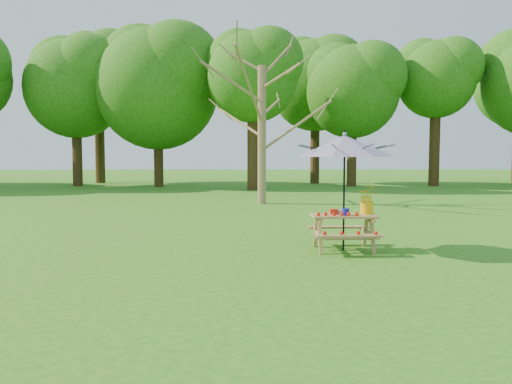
{
  "coord_description": "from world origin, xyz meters",
  "views": [
    {
      "loc": [
        2.21,
        -5.81,
        1.77
      ],
      "look_at": [
        2.5,
        3.39,
        1.1
      ],
      "focal_mm": 35.0,
      "sensor_mm": 36.0,
      "label": 1
    }
  ],
  "objects_px": {
    "bare_tree": "(262,8)",
    "patio_umbrella": "(345,146)",
    "picnic_table": "(343,233)",
    "flower_bucket": "(367,199)"
  },
  "relations": [
    {
      "from": "picnic_table",
      "to": "bare_tree",
      "type": "bearing_deg",
      "value": 97.05
    },
    {
      "from": "bare_tree",
      "to": "patio_umbrella",
      "type": "height_order",
      "value": "bare_tree"
    },
    {
      "from": "bare_tree",
      "to": "flower_bucket",
      "type": "height_order",
      "value": "bare_tree"
    },
    {
      "from": "flower_bucket",
      "to": "patio_umbrella",
      "type": "bearing_deg",
      "value": -165.74
    },
    {
      "from": "patio_umbrella",
      "to": "flower_bucket",
      "type": "xyz_separation_m",
      "value": [
        0.46,
        0.12,
        -0.99
      ]
    },
    {
      "from": "picnic_table",
      "to": "flower_bucket",
      "type": "xyz_separation_m",
      "value": [
        0.46,
        0.12,
        0.63
      ]
    },
    {
      "from": "picnic_table",
      "to": "flower_bucket",
      "type": "distance_m",
      "value": 0.79
    },
    {
      "from": "flower_bucket",
      "to": "picnic_table",
      "type": "bearing_deg",
      "value": -165.49
    },
    {
      "from": "bare_tree",
      "to": "patio_umbrella",
      "type": "distance_m",
      "value": 10.63
    },
    {
      "from": "picnic_table",
      "to": "patio_umbrella",
      "type": "xyz_separation_m",
      "value": [
        0.0,
        0.0,
        1.62
      ]
    }
  ]
}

